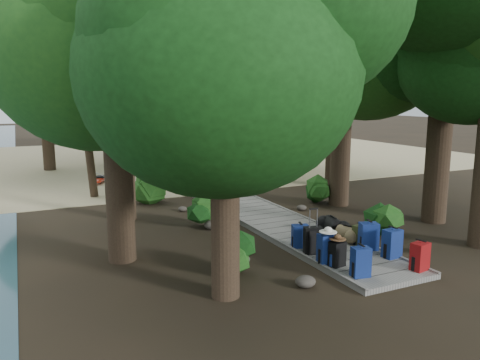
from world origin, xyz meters
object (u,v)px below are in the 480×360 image
backpack_left_a (361,260)px  backpack_left_d (300,235)px  backpack_right_c (369,235)px  duffel_right_khaki (348,234)px  sun_lounger (249,166)px  backpack_right_a (420,255)px  lone_suitcase_on_sand (201,174)px  kayak (100,178)px  backpack_left_c (327,247)px  backpack_right_d (360,234)px  duffel_right_black (333,226)px  backpack_right_b (392,242)px  suitcase_on_boardwalk (313,240)px  backpack_left_b (337,253)px

backpack_left_a → backpack_left_d: backpack_left_a is taller
backpack_right_c → duffel_right_khaki: backpack_right_c is taller
duffel_right_khaki → sun_lounger: 11.90m
backpack_right_a → duffel_right_khaki: bearing=81.3°
lone_suitcase_on_sand → kayak: size_ratio=0.17×
backpack_left_d → backpack_right_c: 1.63m
backpack_left_c → backpack_right_d: 1.71m
backpack_right_c → backpack_left_c: bearing=-147.7°
duffel_right_khaki → kayak: (-4.32, 11.71, -0.11)m
backpack_left_a → duffel_right_black: backpack_left_a is taller
backpack_right_b → kayak: 13.88m
backpack_left_c → backpack_right_b: backpack_left_c is taller
duffel_right_khaki → duffel_right_black: 0.70m
sun_lounger → suitcase_on_boardwalk: bearing=-92.0°
backpack_left_c → suitcase_on_boardwalk: size_ratio=1.13×
backpack_left_b → suitcase_on_boardwalk: suitcase_on_boardwalk is taller
backpack_left_c → sun_lounger: 13.38m
backpack_left_c → duffel_right_khaki: (1.46, 1.11, -0.18)m
backpack_left_d → duffel_right_khaki: size_ratio=1.10×
backpack_right_d → backpack_right_b: bearing=-95.2°
lone_suitcase_on_sand → sun_lounger: bearing=19.6°
duffel_right_khaki → kayak: 12.48m
backpack_left_d → suitcase_on_boardwalk: bearing=-71.6°
backpack_right_d → sun_lounger: size_ratio=0.29×
backpack_left_b → suitcase_on_boardwalk: (-0.02, 0.90, 0.02)m
backpack_right_d → duffel_right_black: (-0.04, 1.06, -0.05)m
backpack_left_a → suitcase_on_boardwalk: bearing=103.9°
backpack_left_d → backpack_right_b: backpack_right_b is taller
backpack_left_a → lone_suitcase_on_sand: bearing=95.4°
backpack_left_a → sun_lounger: backpack_left_a is taller
backpack_left_c → sun_lounger: bearing=76.9°
kayak → sun_lounger: size_ratio=1.89×
backpack_left_a → duffel_right_khaki: size_ratio=1.23×
lone_suitcase_on_sand → suitcase_on_boardwalk: bearing=-101.3°
backpack_right_a → kayak: backpack_right_a is taller
backpack_right_c → backpack_right_d: bearing=97.0°
backpack_left_b → duffel_right_khaki: (1.37, 1.35, -0.12)m
lone_suitcase_on_sand → sun_lounger: lone_suitcase_on_sand is taller
backpack_right_d → duffel_right_black: 1.06m
backpack_right_a → backpack_right_c: 1.53m
backpack_left_c → duffel_right_khaki: 1.84m
sun_lounger → backpack_left_d: bearing=-92.9°
backpack_right_c → duffel_right_black: (0.04, 1.46, -0.15)m
kayak → suitcase_on_boardwalk: bearing=-60.1°
backpack_left_a → duffel_right_black: 3.05m
backpack_right_b → lone_suitcase_on_sand: (-0.30, 11.55, -0.16)m
backpack_left_a → backpack_left_d: (-0.08, 2.14, -0.04)m
backpack_left_b → lone_suitcase_on_sand: 11.53m
backpack_right_c → duffel_right_black: 1.47m
backpack_right_d → duffel_right_khaki: size_ratio=0.97×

